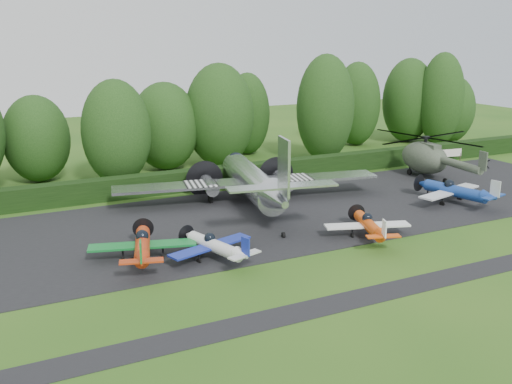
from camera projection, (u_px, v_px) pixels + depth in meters
name	position (u px, v px, depth m)	size (l,w,h in m)	color
ground	(336.00, 257.00, 38.99)	(160.00, 160.00, 0.00)	#245317
apron	(269.00, 216.00, 47.66)	(70.00, 18.00, 0.01)	black
taxiway_verge	(392.00, 290.00, 33.78)	(70.00, 2.00, 0.00)	black
hedgerow	(219.00, 186.00, 57.21)	(90.00, 1.60, 2.00)	black
transport_plane	(254.00, 181.00, 50.35)	(24.35, 18.67, 7.80)	silver
light_plane_red	(142.00, 245.00, 37.88)	(7.14, 7.51, 2.74)	#B53210
light_plane_white	(215.00, 246.00, 38.18)	(6.32, 6.64, 2.43)	silver
light_plane_orange	(369.00, 225.00, 42.27)	(6.40, 6.73, 2.46)	#E04B0D
light_plane_blue	(455.00, 191.00, 50.97)	(7.55, 7.94, 2.90)	navy
helicopter	(425.00, 155.00, 60.81)	(13.40, 15.69, 4.32)	#3B4535
sign_board	(451.00, 154.00, 67.69)	(2.88, 0.11, 1.62)	#3F3326
tree_0	(247.00, 114.00, 71.64)	(5.62, 5.62, 10.27)	black
tree_1	(325.00, 108.00, 67.37)	(6.82, 6.82, 12.66)	black
tree_2	(165.00, 126.00, 63.28)	(7.54, 7.54, 9.79)	black
tree_3	(357.00, 104.00, 77.47)	(6.39, 6.39, 11.32)	black
tree_4	(449.00, 109.00, 79.23)	(6.95, 6.95, 9.53)	black
tree_5	(219.00, 115.00, 64.80)	(7.90, 7.90, 11.75)	black
tree_6	(408.00, 100.00, 79.95)	(7.25, 7.25, 11.71)	black
tree_9	(37.00, 139.00, 58.10)	(6.68, 6.68, 8.92)	black
tree_11	(116.00, 132.00, 56.97)	(6.89, 6.89, 10.58)	black
tree_12	(441.00, 99.00, 77.26)	(6.00, 6.00, 12.58)	black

